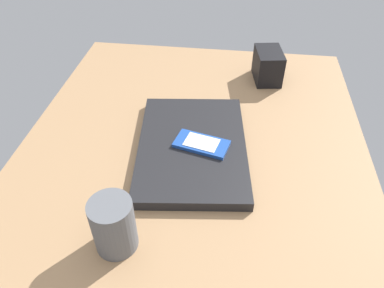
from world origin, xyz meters
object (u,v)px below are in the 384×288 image
at_px(desk_organizer, 268,66).
at_px(cell_phone_on_laptop, 202,144).
at_px(laptop_closed, 192,147).
at_px(pen_cup, 114,225).

bearing_deg(desk_organizer, cell_phone_on_laptop, 146.69).
xyz_separation_m(laptop_closed, desk_organizer, (0.34, -0.17, 0.03)).
bearing_deg(cell_phone_on_laptop, laptop_closed, 76.83).
distance_m(laptop_closed, cell_phone_on_laptop, 0.03).
relative_size(laptop_closed, cell_phone_on_laptop, 2.69).
height_order(laptop_closed, cell_phone_on_laptop, cell_phone_on_laptop).
relative_size(laptop_closed, pen_cup, 3.27).
xyz_separation_m(cell_phone_on_laptop, pen_cup, (-0.26, 0.12, 0.03)).
bearing_deg(laptop_closed, cell_phone_on_laptop, -109.76).
bearing_deg(cell_phone_on_laptop, desk_organizer, -23.95).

